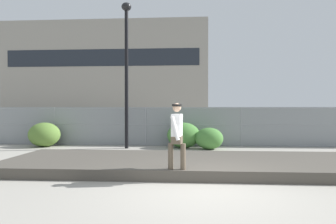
{
  "coord_description": "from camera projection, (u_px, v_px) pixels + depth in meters",
  "views": [
    {
      "loc": [
        -0.36,
        -6.07,
        1.75
      ],
      "look_at": [
        -1.02,
        4.35,
        1.65
      ],
      "focal_mm": 29.85,
      "sensor_mm": 36.0,
      "label": 1
    }
  ],
  "objects": [
    {
      "name": "gravel_berm",
      "position": [
        198.0,
        164.0,
        8.25
      ],
      "size": [
        11.29,
        3.3,
        0.29
      ],
      "primitive_type": "cube",
      "color": "#4C473F",
      "rests_on": "ground_plane"
    },
    {
      "name": "shrub_right",
      "position": [
        209.0,
        138.0,
        12.18
      ],
      "size": [
        1.22,
        1.0,
        0.95
      ],
      "color": "#477F38",
      "rests_on": "ground_plane"
    },
    {
      "name": "skateboard",
      "position": [
        177.0,
        179.0,
        6.8
      ],
      "size": [
        0.82,
        0.32,
        0.07
      ],
      "color": "#2D608C",
      "rests_on": "ground_plane"
    },
    {
      "name": "library_building",
      "position": [
        111.0,
        74.0,
        46.26
      ],
      "size": [
        31.37,
        10.08,
        15.13
      ],
      "color": "gray",
      "rests_on": "ground_plane"
    },
    {
      "name": "shrub_center",
      "position": [
        184.0,
        135.0,
        12.64
      ],
      "size": [
        1.49,
        1.22,
        1.15
      ],
      "color": "#477F38",
      "rests_on": "ground_plane"
    },
    {
      "name": "parked_car_mid",
      "position": [
        200.0,
        125.0,
        16.24
      ],
      "size": [
        4.54,
        2.23,
        1.66
      ],
      "color": "navy",
      "rests_on": "ground_plane"
    },
    {
      "name": "chain_fence",
      "position": [
        193.0,
        126.0,
        13.3
      ],
      "size": [
        22.75,
        0.06,
        1.85
      ],
      "color": "gray",
      "rests_on": "ground_plane"
    },
    {
      "name": "street_lamp",
      "position": [
        126.0,
        57.0,
        12.46
      ],
      "size": [
        0.44,
        0.44,
        6.51
      ],
      "color": "black",
      "rests_on": "ground_plane"
    },
    {
      "name": "parked_car_near",
      "position": [
        96.0,
        125.0,
        16.59
      ],
      "size": [
        4.4,
        1.95,
        1.66
      ],
      "color": "maroon",
      "rests_on": "ground_plane"
    },
    {
      "name": "ground_plane",
      "position": [
        202.0,
        190.0,
        6.05
      ],
      "size": [
        120.0,
        120.0,
        0.0
      ],
      "primitive_type": "plane",
      "color": "#9E998E"
    },
    {
      "name": "shrub_left",
      "position": [
        44.0,
        135.0,
        13.02
      ],
      "size": [
        1.47,
        1.2,
        1.13
      ],
      "color": "#567A33",
      "rests_on": "ground_plane"
    },
    {
      "name": "parked_car_far",
      "position": [
        296.0,
        126.0,
        15.65
      ],
      "size": [
        4.49,
        2.12,
        1.66
      ],
      "color": "black",
      "rests_on": "ground_plane"
    },
    {
      "name": "skater",
      "position": [
        177.0,
        135.0,
        6.79
      ],
      "size": [
        0.73,
        0.61,
        1.83
      ],
      "color": "black",
      "rests_on": "skateboard"
    }
  ]
}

